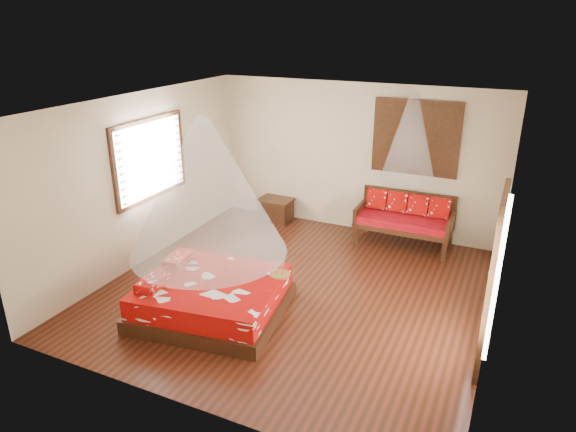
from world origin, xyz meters
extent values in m
cube|color=black|center=(0.00, 0.00, -0.01)|extent=(5.50, 5.50, 0.02)
cube|color=white|center=(0.00, 0.00, 2.81)|extent=(5.50, 5.50, 0.02)
cube|color=#C3B38F|center=(-2.76, 0.00, 1.40)|extent=(0.02, 5.50, 2.80)
cube|color=#C3B38F|center=(2.76, 0.00, 1.40)|extent=(0.02, 5.50, 2.80)
cube|color=#C3B38F|center=(0.00, 2.76, 1.40)|extent=(5.50, 0.02, 2.80)
cube|color=#C3B38F|center=(0.00, -2.76, 1.40)|extent=(5.50, 0.02, 2.80)
cube|color=black|center=(-0.79, -1.07, 0.10)|extent=(2.15, 2.00, 0.20)
cube|color=#9D0705|center=(-0.79, -1.07, 0.35)|extent=(2.04, 1.88, 0.30)
cube|color=#9D0705|center=(-1.42, -1.53, 0.56)|extent=(0.34, 0.54, 0.13)
cube|color=#9D0705|center=(-1.52, -0.81, 0.56)|extent=(0.34, 0.54, 0.13)
cube|color=black|center=(0.30, 1.98, 0.21)|extent=(0.08, 0.08, 0.42)
cube|color=black|center=(1.88, 1.98, 0.21)|extent=(0.08, 0.08, 0.42)
cube|color=black|center=(0.30, 2.62, 0.21)|extent=(0.08, 0.08, 0.42)
cube|color=black|center=(1.88, 2.62, 0.21)|extent=(0.08, 0.08, 0.42)
cube|color=black|center=(1.09, 2.30, 0.38)|extent=(1.69, 0.75, 0.08)
cube|color=#820405|center=(1.09, 2.30, 0.49)|extent=(1.63, 0.69, 0.14)
cube|color=black|center=(1.09, 2.64, 0.67)|extent=(1.69, 0.06, 0.55)
cube|color=black|center=(0.28, 2.30, 0.54)|extent=(0.06, 0.75, 0.30)
cube|color=black|center=(1.90, 2.30, 0.54)|extent=(0.06, 0.75, 0.30)
cube|color=#9D0705|center=(0.53, 2.52, 0.74)|extent=(0.36, 0.19, 0.37)
cube|color=#9D0705|center=(0.90, 2.52, 0.74)|extent=(0.36, 0.19, 0.37)
cube|color=#9D0705|center=(1.28, 2.52, 0.74)|extent=(0.36, 0.19, 0.37)
cube|color=#9D0705|center=(1.65, 2.52, 0.74)|extent=(0.36, 0.19, 0.37)
cube|color=black|center=(-1.54, 2.45, 0.20)|extent=(0.63, 0.46, 0.41)
cube|color=black|center=(-1.54, 2.45, 0.43)|extent=(0.67, 0.50, 0.05)
cube|color=black|center=(1.09, 2.72, 1.90)|extent=(1.52, 0.06, 1.32)
cube|color=black|center=(1.09, 2.71, 1.90)|extent=(1.35, 0.04, 1.10)
cube|color=black|center=(-2.72, 0.20, 1.70)|extent=(0.08, 1.74, 1.34)
cube|color=silver|center=(-2.68, 0.20, 1.70)|extent=(0.04, 1.54, 1.10)
cube|color=black|center=(2.72, -0.60, 1.05)|extent=(0.08, 1.02, 2.16)
cube|color=white|center=(2.70, -0.60, 1.15)|extent=(0.03, 0.82, 1.70)
cylinder|color=brown|center=(-0.01, -0.52, 0.52)|extent=(0.29, 0.29, 0.03)
cone|color=white|center=(-0.79, -1.07, 1.85)|extent=(2.08, 2.08, 1.80)
cone|color=white|center=(1.09, 2.25, 2.00)|extent=(0.93, 0.93, 1.50)
camera|label=1|loc=(2.80, -6.27, 3.90)|focal=32.00mm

